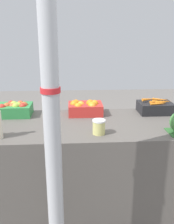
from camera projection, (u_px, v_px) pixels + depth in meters
The scene contains 7 objects.
ground_plane at pixel (87, 205), 2.37m from camera, with size 10.00×10.00×0.00m, color slate.
market_table at pixel (87, 167), 2.25m from camera, with size 1.73×0.80×0.83m, color #56514C.
support_pole at pixel (51, 111), 1.35m from camera, with size 0.11×0.11×2.33m.
apple_crate at pixel (14, 109), 2.30m from camera, with size 0.32×0.23×0.14m.
orange_crate at pixel (85, 107), 2.34m from camera, with size 0.32×0.23×0.14m.
carrot_crate at pixel (155, 107), 2.38m from camera, with size 0.32×0.23×0.14m.
pickle_jar at pixel (99, 127), 1.88m from camera, with size 0.10×0.10×0.11m.
Camera 1 is at (-0.12, -1.99, 1.57)m, focal length 40.00 mm.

